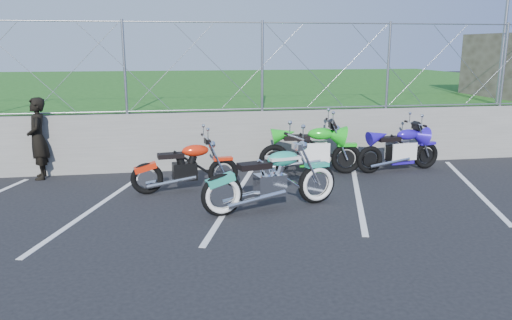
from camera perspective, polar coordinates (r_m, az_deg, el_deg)
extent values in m
plane|color=black|center=(8.21, -1.82, -6.64)|extent=(90.00, 90.00, 0.00)
cube|color=slate|center=(11.41, -4.26, 2.28)|extent=(30.00, 0.22, 1.30)
cube|color=#1A4E15|center=(21.29, -6.87, 7.14)|extent=(30.00, 20.00, 1.30)
cylinder|color=gray|center=(11.23, -4.49, 15.44)|extent=(28.00, 0.03, 0.03)
cylinder|color=gray|center=(11.30, -4.32, 5.77)|extent=(28.00, 0.03, 0.03)
cylinder|color=gray|center=(14.20, 26.41, 11.81)|extent=(0.08, 0.08, 3.00)
cube|color=silver|center=(9.19, -17.77, -5.09)|extent=(1.49, 4.31, 0.01)
cube|color=silver|center=(9.15, -2.68, -4.55)|extent=(1.49, 4.31, 0.01)
cube|color=silver|center=(9.72, 11.54, -3.75)|extent=(1.49, 4.31, 0.01)
cube|color=silver|center=(10.80, 23.52, -2.90)|extent=(1.49, 4.31, 0.01)
torus|color=black|center=(8.20, -3.91, -4.01)|extent=(0.73, 0.29, 0.72)
torus|color=black|center=(8.92, 6.93, -2.69)|extent=(0.73, 0.29, 0.72)
cube|color=silver|center=(8.49, 1.61, -2.85)|extent=(0.56, 0.42, 0.37)
ellipsoid|color=teal|center=(8.49, 3.10, 0.17)|extent=(0.62, 0.39, 0.25)
cube|color=black|center=(8.29, -0.17, -0.66)|extent=(0.59, 0.38, 0.10)
cube|color=teal|center=(8.84, 6.98, -0.56)|extent=(0.44, 0.26, 0.07)
cylinder|color=silver|center=(8.53, 4.61, 2.60)|extent=(0.21, 0.77, 0.03)
torus|color=black|center=(9.63, -12.35, -2.08)|extent=(0.62, 0.19, 0.61)
torus|color=black|center=(9.85, -3.78, -1.47)|extent=(0.62, 0.19, 0.61)
cube|color=black|center=(9.69, -8.15, -1.28)|extent=(0.49, 0.33, 0.33)
ellipsoid|color=red|center=(9.63, -6.95, 1.08)|extent=(0.55, 0.31, 0.23)
cube|color=black|center=(9.58, -9.72, 0.50)|extent=(0.52, 0.30, 0.09)
cube|color=red|center=(9.78, -3.80, 0.15)|extent=(0.39, 0.20, 0.06)
cylinder|color=silver|center=(9.63, -5.76, 2.55)|extent=(0.12, 0.71, 0.03)
torus|color=black|center=(10.85, 2.09, 0.05)|extent=(0.68, 0.20, 0.67)
torus|color=black|center=(11.11, 10.27, 0.16)|extent=(0.68, 0.20, 0.67)
cube|color=black|center=(10.92, 6.13, 0.68)|extent=(0.55, 0.37, 0.38)
ellipsoid|color=#18C51D|center=(10.88, 7.46, 3.00)|extent=(0.62, 0.34, 0.26)
cube|color=black|center=(10.81, 4.65, 2.57)|extent=(0.59, 0.33, 0.10)
cube|color=#18C51D|center=(11.04, 10.34, 1.74)|extent=(0.44, 0.21, 0.07)
cylinder|color=silver|center=(10.88, 8.51, 4.35)|extent=(0.12, 0.80, 0.03)
torus|color=black|center=(11.24, 12.87, 0.04)|extent=(0.62, 0.20, 0.61)
torus|color=black|center=(12.03, 18.85, 0.50)|extent=(0.62, 0.20, 0.61)
cube|color=black|center=(11.59, 15.91, 0.76)|extent=(0.51, 0.35, 0.35)
ellipsoid|color=#2713B2|center=(11.64, 16.96, 2.80)|extent=(0.57, 0.32, 0.24)
cube|color=black|center=(11.38, 14.89, 2.34)|extent=(0.54, 0.31, 0.09)
cube|color=#2713B2|center=(11.98, 18.95, 1.84)|extent=(0.41, 0.21, 0.06)
cylinder|color=silver|center=(11.70, 17.75, 3.98)|extent=(0.13, 0.73, 0.03)
imported|color=black|center=(11.37, -23.66, 2.25)|extent=(0.52, 0.69, 1.72)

